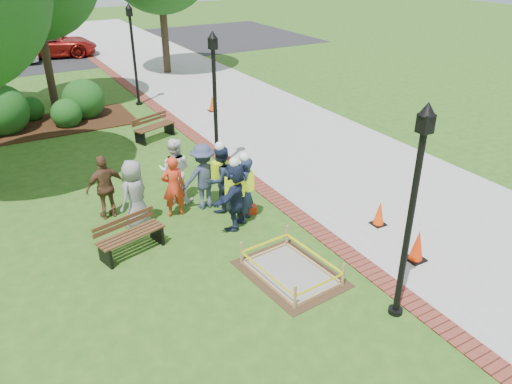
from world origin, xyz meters
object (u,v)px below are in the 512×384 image
bench_near (132,242)px  cone_front (417,246)px  hivis_worker_c (221,177)px  hivis_worker_a (235,193)px  wet_concrete_pad (291,265)px  hivis_worker_b (244,188)px  lamp_near (413,201)px

bench_near → cone_front: bench_near is taller
hivis_worker_c → hivis_worker_a: bearing=-94.5°
bench_near → hivis_worker_c: hivis_worker_c is taller
wet_concrete_pad → hivis_worker_c: size_ratio=1.24×
hivis_worker_a → hivis_worker_c: 0.95m
wet_concrete_pad → hivis_worker_b: hivis_worker_b is taller
wet_concrete_pad → lamp_near: 3.26m
cone_front → hivis_worker_a: hivis_worker_a is taller
hivis_worker_a → bench_near: bearing=177.2°
hivis_worker_c → bench_near: bearing=-163.4°
lamp_near → hivis_worker_a: lamp_near is taller
hivis_worker_a → hivis_worker_b: 0.37m
hivis_worker_c → hivis_worker_b: bearing=-71.2°
hivis_worker_b → bench_near: bearing=-179.9°
wet_concrete_pad → lamp_near: lamp_near is taller
cone_front → hivis_worker_a: bearing=130.1°
wet_concrete_pad → hivis_worker_a: (-0.09, 2.41, 0.71)m
cone_front → lamp_near: (-1.67, -1.11, 2.10)m
bench_near → cone_front: (5.50, -3.52, 0.11)m
hivis_worker_a → cone_front: bearing=-49.9°
cone_front → hivis_worker_a: 4.47m
cone_front → hivis_worker_c: 5.19m
cone_front → hivis_worker_b: (-2.51, 3.53, 0.56)m
cone_front → hivis_worker_b: bearing=125.4°
bench_near → cone_front: bearing=-32.6°
lamp_near → hivis_worker_b: lamp_near is taller
cone_front → lamp_near: 2.90m
hivis_worker_c → cone_front: bearing=-57.3°
bench_near → hivis_worker_c: size_ratio=0.84×
wet_concrete_pad → lamp_near: (1.09, -2.09, 2.25)m
lamp_near → hivis_worker_a: (-1.18, 4.50, -1.54)m
cone_front → lamp_near: size_ratio=0.19×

